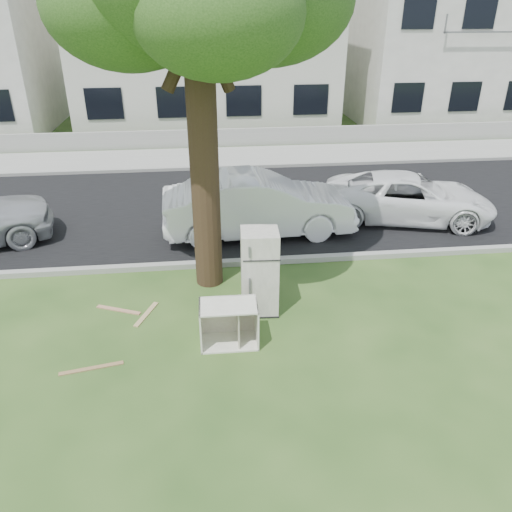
{
  "coord_description": "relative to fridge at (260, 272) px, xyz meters",
  "views": [
    {
      "loc": [
        -0.45,
        -7.19,
        5.12
      ],
      "look_at": [
        0.43,
        0.6,
        1.14
      ],
      "focal_mm": 35.0,
      "sensor_mm": 36.0,
      "label": 1
    }
  ],
  "objects": [
    {
      "name": "ground",
      "position": [
        -0.49,
        -0.63,
        -0.8
      ],
      "size": [
        120.0,
        120.0,
        0.0
      ],
      "primitive_type": "plane",
      "color": "#29491A"
    },
    {
      "name": "kerb_near",
      "position": [
        -0.49,
        1.82,
        -0.8
      ],
      "size": [
        120.0,
        0.18,
        0.12
      ],
      "primitive_type": "cube",
      "color": "gray",
      "rests_on": "ground"
    },
    {
      "name": "townhouse_center",
      "position": [
        -0.49,
        16.87,
        2.92
      ],
      "size": [
        11.22,
        8.16,
        7.44
      ],
      "color": "beige",
      "rests_on": "ground"
    },
    {
      "name": "fridge",
      "position": [
        0.0,
        0.0,
        0.0
      ],
      "size": [
        0.69,
        0.65,
        1.6
      ],
      "primitive_type": "cube",
      "rotation": [
        0.0,
        0.0,
        -0.06
      ],
      "color": "silver",
      "rests_on": "ground"
    },
    {
      "name": "low_wall",
      "position": [
        -0.49,
        11.97,
        -0.45
      ],
      "size": [
        120.0,
        0.15,
        0.7
      ],
      "primitive_type": "cube",
      "color": "gray",
      "rests_on": "ground"
    },
    {
      "name": "plank_a",
      "position": [
        -2.82,
        -1.4,
        -0.79
      ],
      "size": [
        0.98,
        0.26,
        0.02
      ],
      "primitive_type": "cube",
      "rotation": [
        0.0,
        0.0,
        0.19
      ],
      "color": "olive",
      "rests_on": "ground"
    },
    {
      "name": "cabinet",
      "position": [
        -0.63,
        -0.95,
        -0.43
      ],
      "size": [
        0.96,
        0.61,
        0.75
      ],
      "primitive_type": "cube",
      "rotation": [
        0.0,
        0.0,
        -0.01
      ],
      "color": "silver",
      "rests_on": "ground"
    },
    {
      "name": "townhouse_right",
      "position": [
        11.51,
        16.87,
        2.62
      ],
      "size": [
        10.2,
        8.16,
        6.84
      ],
      "color": "silver",
      "rests_on": "ground"
    },
    {
      "name": "car_center",
      "position": [
        0.38,
        3.44,
        -0.04
      ],
      "size": [
        4.68,
        1.82,
        1.52
      ],
      "primitive_type": "imported",
      "rotation": [
        0.0,
        0.0,
        1.62
      ],
      "color": "white",
      "rests_on": "ground"
    },
    {
      "name": "kerb_far",
      "position": [
        -0.49,
        8.92,
        -0.8
      ],
      "size": [
        120.0,
        0.18,
        0.12
      ],
      "primitive_type": "cube",
      "color": "gray",
      "rests_on": "ground"
    },
    {
      "name": "plank_b",
      "position": [
        -2.62,
        0.26,
        -0.79
      ],
      "size": [
        0.86,
        0.43,
        0.02
      ],
      "primitive_type": "cube",
      "rotation": [
        0.0,
        0.0,
        -0.4
      ],
      "color": "tan",
      "rests_on": "ground"
    },
    {
      "name": "plank_c",
      "position": [
        -2.09,
        0.05,
        -0.79
      ],
      "size": [
        0.4,
        0.8,
        0.02
      ],
      "primitive_type": "cube",
      "rotation": [
        0.0,
        0.0,
        1.18
      ],
      "color": "tan",
      "rests_on": "ground"
    },
    {
      "name": "road",
      "position": [
        -0.49,
        5.37,
        -0.8
      ],
      "size": [
        120.0,
        7.0,
        0.01
      ],
      "primitive_type": "cube",
      "color": "black",
      "rests_on": "ground"
    },
    {
      "name": "car_right",
      "position": [
        4.39,
        3.94,
        -0.2
      ],
      "size": [
        4.68,
        3.01,
        1.2
      ],
      "primitive_type": "imported",
      "rotation": [
        0.0,
        0.0,
        1.32
      ],
      "color": "white",
      "rests_on": "ground"
    },
    {
      "name": "sidewalk",
      "position": [
        -0.49,
        10.37,
        -0.8
      ],
      "size": [
        120.0,
        2.8,
        0.01
      ],
      "primitive_type": "cube",
      "color": "gray",
      "rests_on": "ground"
    }
  ]
}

